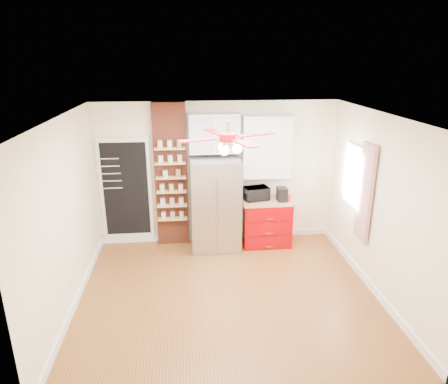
{
  "coord_description": "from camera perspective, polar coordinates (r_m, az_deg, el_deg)",
  "views": [
    {
      "loc": [
        -0.59,
        -5.24,
        3.46
      ],
      "look_at": [
        0.03,
        0.9,
        1.35
      ],
      "focal_mm": 32.0,
      "sensor_mm": 36.0,
      "label": 1
    }
  ],
  "objects": [
    {
      "name": "brick_pillar",
      "position": [
        7.47,
        -7.56,
        2.31
      ],
      "size": [
        0.6,
        0.16,
        2.7
      ],
      "primitive_type": "cube",
      "color": "brown",
      "rests_on": "floor"
    },
    {
      "name": "wall_front",
      "position": [
        3.91,
        3.88,
        -13.79
      ],
      "size": [
        4.5,
        0.02,
        2.7
      ],
      "primitive_type": "cube",
      "color": "#FFEECD",
      "rests_on": "floor"
    },
    {
      "name": "ceiling",
      "position": [
        5.33,
        0.62,
        10.69
      ],
      "size": [
        4.5,
        4.5,
        0.0
      ],
      "primitive_type": "plane",
      "color": "white",
      "rests_on": "wall_back"
    },
    {
      "name": "wall_right",
      "position": [
        6.32,
        21.3,
        -1.96
      ],
      "size": [
        0.02,
        4.0,
        2.7
      ],
      "primitive_type": "cube",
      "color": "#FFEECD",
      "rests_on": "floor"
    },
    {
      "name": "upper_glass_cabinet",
      "position": [
        7.21,
        -1.42,
        8.41
      ],
      "size": [
        0.9,
        0.35,
        0.7
      ],
      "primitive_type": "cube",
      "color": "white",
      "rests_on": "wall_back"
    },
    {
      "name": "canister_right",
      "position": [
        7.64,
        8.77,
        -0.36
      ],
      "size": [
        0.13,
        0.13,
        0.14
      ],
      "primitive_type": "cylinder",
      "rotation": [
        0.0,
        0.0,
        0.15
      ],
      "color": "red",
      "rests_on": "red_cabinet"
    },
    {
      "name": "chalkboard",
      "position": [
        7.66,
        -13.83,
        0.38
      ],
      "size": [
        0.95,
        0.05,
        1.95
      ],
      "color": "white",
      "rests_on": "wall_back"
    },
    {
      "name": "curtain",
      "position": [
        6.56,
        19.52,
        -0.09
      ],
      "size": [
        0.06,
        0.4,
        1.55
      ],
      "primitive_type": "cube",
      "color": "#B01728",
      "rests_on": "wall_right"
    },
    {
      "name": "wall_back",
      "position": [
        7.57,
        -1.09,
        2.69
      ],
      "size": [
        4.5,
        0.02,
        2.7
      ],
      "primitive_type": "cube",
      "color": "#FFEECD",
      "rests_on": "floor"
    },
    {
      "name": "pantry_jar_oats",
      "position": [
        7.29,
        -8.39,
        2.58
      ],
      "size": [
        0.12,
        0.12,
        0.13
      ],
      "primitive_type": "cylinder",
      "rotation": [
        0.0,
        0.0,
        0.35
      ],
      "color": "beige",
      "rests_on": "brick_pillar"
    },
    {
      "name": "upper_shelf_unit",
      "position": [
        7.42,
        6.12,
        6.44
      ],
      "size": [
        0.9,
        0.3,
        1.15
      ],
      "primitive_type": "cube",
      "color": "white",
      "rests_on": "wall_back"
    },
    {
      "name": "toaster_oven",
      "position": [
        7.47,
        4.61,
        -0.21
      ],
      "size": [
        0.51,
        0.41,
        0.25
      ],
      "primitive_type": "imported",
      "rotation": [
        0.0,
        0.0,
        0.25
      ],
      "color": "black",
      "rests_on": "red_cabinet"
    },
    {
      "name": "floor",
      "position": [
        6.31,
        0.53,
        -14.37
      ],
      "size": [
        4.5,
        4.5,
        0.0
      ],
      "primitive_type": "plane",
      "color": "brown",
      "rests_on": "ground"
    },
    {
      "name": "red_cabinet",
      "position": [
        7.7,
        6.01,
        -4.23
      ],
      "size": [
        0.94,
        0.64,
        0.9
      ],
      "color": "#9E0005",
      "rests_on": "floor"
    },
    {
      "name": "window",
      "position": [
        7.02,
        18.14,
        2.14
      ],
      "size": [
        0.04,
        0.75,
        1.05
      ],
      "primitive_type": "cube",
      "color": "white",
      "rests_on": "wall_right"
    },
    {
      "name": "fridge",
      "position": [
        7.36,
        -1.22,
        -1.68
      ],
      "size": [
        0.9,
        0.7,
        1.75
      ],
      "primitive_type": "cube",
      "color": "#A5A4A9",
      "rests_on": "floor"
    },
    {
      "name": "ceiling_fan",
      "position": [
        5.38,
        0.61,
        7.77
      ],
      "size": [
        1.4,
        1.4,
        0.44
      ],
      "color": "silver",
      "rests_on": "ceiling"
    },
    {
      "name": "pantry_jar_beans",
      "position": [
        7.32,
        -6.57,
        2.7
      ],
      "size": [
        0.12,
        0.12,
        0.13
      ],
      "primitive_type": "cylinder",
      "rotation": [
        0.0,
        0.0,
        -0.41
      ],
      "color": "#97774D",
      "rests_on": "brick_pillar"
    },
    {
      "name": "coffee_maker",
      "position": [
        7.47,
        8.27,
        -0.33
      ],
      "size": [
        0.18,
        0.23,
        0.25
      ],
      "primitive_type": "cube",
      "rotation": [
        0.0,
        0.0,
        0.04
      ],
      "color": "black",
      "rests_on": "red_cabinet"
    },
    {
      "name": "wall_left",
      "position": [
        5.89,
        -21.78,
        -3.52
      ],
      "size": [
        0.02,
        4.0,
        2.7
      ],
      "primitive_type": "cube",
      "color": "#FFEECD",
      "rests_on": "floor"
    },
    {
      "name": "canister_left",
      "position": [
        7.49,
        9.08,
        -0.77
      ],
      "size": [
        0.13,
        0.13,
        0.14
      ],
      "primitive_type": "cylinder",
      "rotation": [
        0.0,
        0.0,
        -0.22
      ],
      "color": "#B7250A",
      "rests_on": "red_cabinet"
    }
  ]
}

